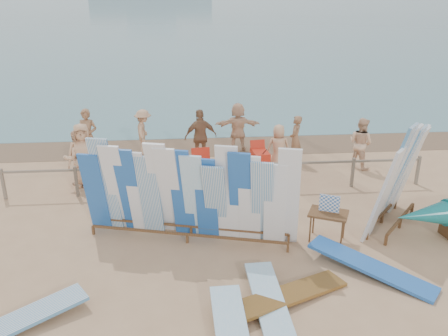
{
  "coord_description": "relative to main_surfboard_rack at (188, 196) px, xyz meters",
  "views": [
    {
      "loc": [
        -0.9,
        -9.58,
        5.73
      ],
      "look_at": [
        0.12,
        2.32,
        0.99
      ],
      "focal_mm": 38.0,
      "sensor_mm": 36.0,
      "label": 1
    }
  ],
  "objects": [
    {
      "name": "beachgoer_5",
      "position": [
        1.86,
        6.26,
        -0.26
      ],
      "size": [
        1.63,
        0.57,
        1.74
      ],
      "primitive_type": "imported",
      "rotation": [
        0.0,
        0.0,
        3.11
      ],
      "color": "beige",
      "rests_on": "ground"
    },
    {
      "name": "beachgoer_4",
      "position": [
        0.48,
        5.05,
        -0.21
      ],
      "size": [
        1.14,
        0.65,
        1.84
      ],
      "primitive_type": "imported",
      "rotation": [
        0.0,
        0.0,
        3.32
      ],
      "color": "#8C6042",
      "rests_on": "ground"
    },
    {
      "name": "flat_board_e",
      "position": [
        -3.18,
        -2.94,
        -1.13
      ],
      "size": [
        2.57,
        1.94,
        0.27
      ],
      "primitive_type": "cube",
      "rotation": [
        0.07,
        0.0,
        -0.99
      ],
      "color": "white",
      "rests_on": "ground"
    },
    {
      "name": "beachgoer_0",
      "position": [
        -3.04,
        3.51,
        -0.18
      ],
      "size": [
        0.98,
        0.57,
        1.9
      ],
      "primitive_type": "imported",
      "rotation": [
        0.0,
        0.0,
        0.14
      ],
      "color": "tan",
      "rests_on": "ground"
    },
    {
      "name": "stroller",
      "position": [
        2.26,
        3.7,
        -0.69
      ],
      "size": [
        0.64,
        0.85,
        1.09
      ],
      "rotation": [
        0.0,
        0.0,
        0.12
      ],
      "color": "red",
      "rests_on": "ground"
    },
    {
      "name": "beachgoer_1",
      "position": [
        -3.26,
        5.45,
        -0.21
      ],
      "size": [
        0.72,
        0.48,
        1.83
      ],
      "primitive_type": "imported",
      "rotation": [
        0.0,
        0.0,
        6.09
      ],
      "color": "#8C6042",
      "rests_on": "ground"
    },
    {
      "name": "beachgoer_6",
      "position": [
        2.92,
        4.14,
        -0.36
      ],
      "size": [
        0.76,
        0.39,
        1.53
      ],
      "primitive_type": "imported",
      "rotation": [
        0.0,
        0.0,
        3.1
      ],
      "color": "tan",
      "rests_on": "ground"
    },
    {
      "name": "ocean",
      "position": [
        0.87,
        127.68,
        -1.13
      ],
      "size": [
        320.0,
        240.0,
        0.02
      ],
      "primitive_type": "cube",
      "color": "slate",
      "rests_on": "ground"
    },
    {
      "name": "wet_sand_strip",
      "position": [
        0.87,
        6.88,
        -1.13
      ],
      "size": [
        40.0,
        2.6,
        0.01
      ],
      "primitive_type": "cube",
      "color": "brown",
      "rests_on": "ground"
    },
    {
      "name": "flat_board_a",
      "position": [
        1.46,
        -2.85,
        -1.13
      ],
      "size": [
        0.66,
        2.72,
        0.23
      ],
      "primitive_type": "cube",
      "rotation": [
        0.06,
        0.0,
        0.04
      ],
      "color": "#91C7E8",
      "rests_on": "ground"
    },
    {
      "name": "beach_chair_right",
      "position": [
        1.17,
        3.39,
        -0.85
      ],
      "size": [
        0.62,
        0.65,
        0.95
      ],
      "rotation": [
        0.0,
        0.0,
        -0.04
      ],
      "color": "red",
      "rests_on": "ground"
    },
    {
      "name": "beachgoer_7",
      "position": [
        3.64,
        4.89,
        -0.33
      ],
      "size": [
        0.53,
        0.66,
        1.6
      ],
      "primitive_type": "imported",
      "rotation": [
        0.0,
        0.0,
        4.29
      ],
      "color": "#8C6042",
      "rests_on": "ground"
    },
    {
      "name": "main_surfboard_rack",
      "position": [
        0.0,
        0.0,
        0.0
      ],
      "size": [
        5.03,
        1.84,
        2.52
      ],
      "rotation": [
        0.0,
        0.0,
        -0.26
      ],
      "color": "brown",
      "rests_on": "ground"
    },
    {
      "name": "flat_board_d",
      "position": [
        3.75,
        -1.79,
        -1.13
      ],
      "size": [
        2.37,
        2.22,
        0.36
      ],
      "primitive_type": "cube",
      "rotation": [
        0.11,
        0.0,
        0.84
      ],
      "color": "#245DB5",
      "rests_on": "ground"
    },
    {
      "name": "fence",
      "position": [
        0.87,
        2.68,
        -0.5
      ],
      "size": [
        12.08,
        0.08,
        0.9
      ],
      "color": "gray",
      "rests_on": "ground"
    },
    {
      "name": "vendor_table",
      "position": [
        3.23,
        -0.34,
        -0.74
      ],
      "size": [
        1.06,
        0.93,
        1.16
      ],
      "rotation": [
        0.0,
        0.0,
        -0.44
      ],
      "color": "brown",
      "rests_on": "ground"
    },
    {
      "name": "ground",
      "position": [
        0.87,
        -0.32,
        -1.13
      ],
      "size": [
        160.0,
        160.0,
        0.0
      ],
      "primitive_type": "plane",
      "color": "tan",
      "rests_on": "ground"
    },
    {
      "name": "side_surfboard_rack",
      "position": [
        5.03,
        0.22,
        0.13
      ],
      "size": [
        2.08,
        2.24,
        2.81
      ],
      "rotation": [
        0.0,
        0.0,
        0.85
      ],
      "color": "brown",
      "rests_on": "ground"
    },
    {
      "name": "beachgoer_3",
      "position": [
        -1.47,
        6.13,
        -0.33
      ],
      "size": [
        0.43,
        1.03,
        1.6
      ],
      "primitive_type": "imported",
      "rotation": [
        0.0,
        0.0,
        1.57
      ],
      "color": "tan",
      "rests_on": "ground"
    },
    {
      "name": "beach_chair_left",
      "position": [
        0.46,
        3.73,
        -0.86
      ],
      "size": [
        0.63,
        0.65,
        0.91
      ],
      "rotation": [
        0.0,
        0.0,
        0.11
      ],
      "color": "red",
      "rests_on": "ground"
    },
    {
      "name": "flat_board_c",
      "position": [
        1.8,
        -2.51,
        -1.13
      ],
      "size": [
        2.67,
        1.69,
        0.22
      ],
      "primitive_type": "cube",
      "rotation": [
        0.05,
        0.0,
        2.03
      ],
      "color": "brown",
      "rests_on": "ground"
    },
    {
      "name": "beachgoer_2",
      "position": [
        -3.24,
        3.6,
        -0.29
      ],
      "size": [
        0.9,
        0.72,
        1.67
      ],
      "primitive_type": "imported",
      "rotation": [
        0.0,
        0.0,
        3.61
      ],
      "color": "beige",
      "rests_on": "ground"
    },
    {
      "name": "beachgoer_8",
      "position": [
        5.63,
        4.2,
        -0.29
      ],
      "size": [
        0.79,
        0.89,
        1.67
      ],
      "primitive_type": "imported",
      "rotation": [
        0.0,
        0.0,
        2.2
      ],
      "color": "beige",
      "rests_on": "ground"
    }
  ]
}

